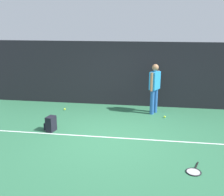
# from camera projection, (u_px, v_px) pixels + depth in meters

# --- Properties ---
(ground_plane) EXTENTS (12.00, 12.00, 0.00)m
(ground_plane) POSITION_uv_depth(u_px,v_px,m) (110.00, 137.00, 7.29)
(ground_plane) COLOR #2D6B47
(back_fence) EXTENTS (10.00, 0.10, 2.37)m
(back_fence) POSITION_uv_depth(u_px,v_px,m) (122.00, 74.00, 9.82)
(back_fence) COLOR black
(back_fence) RESTS_ON ground
(court_line) EXTENTS (9.00, 0.05, 0.00)m
(court_line) POSITION_uv_depth(u_px,v_px,m) (110.00, 137.00, 7.27)
(court_line) COLOR white
(court_line) RESTS_ON ground
(tennis_player) EXTENTS (0.38, 0.48, 1.70)m
(tennis_player) POSITION_uv_depth(u_px,v_px,m) (155.00, 86.00, 8.95)
(tennis_player) COLOR #2659A5
(tennis_player) RESTS_ON ground
(tennis_racket) EXTENTS (0.42, 0.64, 0.03)m
(tennis_racket) POSITION_uv_depth(u_px,v_px,m) (194.00, 171.00, 5.60)
(tennis_racket) COLOR black
(tennis_racket) RESTS_ON ground
(backpack) EXTENTS (0.33, 0.34, 0.44)m
(backpack) POSITION_uv_depth(u_px,v_px,m) (51.00, 124.00, 7.65)
(backpack) COLOR black
(backpack) RESTS_ON ground
(tennis_ball_near_player) EXTENTS (0.07, 0.07, 0.07)m
(tennis_ball_near_player) POSITION_uv_depth(u_px,v_px,m) (65.00, 109.00, 9.52)
(tennis_ball_near_player) COLOR #CCE033
(tennis_ball_near_player) RESTS_ON ground
(tennis_ball_by_fence) EXTENTS (0.07, 0.07, 0.07)m
(tennis_ball_by_fence) POSITION_uv_depth(u_px,v_px,m) (165.00, 117.00, 8.75)
(tennis_ball_by_fence) COLOR #CCE033
(tennis_ball_by_fence) RESTS_ON ground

